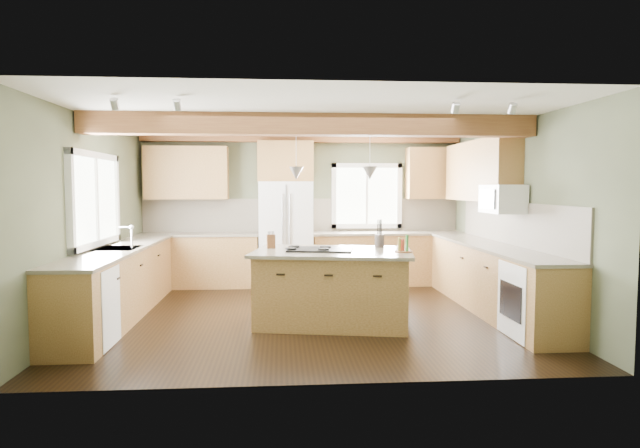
{
  "coord_description": "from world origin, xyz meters",
  "views": [
    {
      "loc": [
        -0.39,
        -7.01,
        1.71
      ],
      "look_at": [
        0.15,
        0.3,
        1.2
      ],
      "focal_mm": 30.0,
      "sensor_mm": 36.0,
      "label": 1
    }
  ],
  "objects": [
    {
      "name": "oven",
      "position": [
        2.49,
        -1.25,
        0.43
      ],
      "size": [
        0.6,
        0.72,
        0.84
      ],
      "primitive_type": "cube",
      "color": "white",
      "rests_on": "floor"
    },
    {
      "name": "soffit_trim",
      "position": [
        0.0,
        2.4,
        2.54
      ],
      "size": [
        5.55,
        0.2,
        0.1
      ],
      "primitive_type": "cube",
      "color": "brown",
      "rests_on": "ceiling"
    },
    {
      "name": "refrigerator",
      "position": [
        -0.3,
        2.12,
        0.9
      ],
      "size": [
        0.9,
        0.74,
        1.8
      ],
      "primitive_type": "cube",
      "color": "white",
      "rests_on": "floor"
    },
    {
      "name": "knife_block",
      "position": [
        -0.52,
        -0.12,
        1.01
      ],
      "size": [
        0.12,
        0.09,
        0.18
      ],
      "primitive_type": "cube",
      "rotation": [
        0.0,
        0.0,
        0.14
      ],
      "color": "brown",
      "rests_on": "island_top"
    },
    {
      "name": "ceiling_beam",
      "position": [
        0.0,
        -0.42,
        2.47
      ],
      "size": [
        5.55,
        0.26,
        0.26
      ],
      "primitive_type": "cube",
      "color": "brown",
      "rests_on": "ceiling"
    },
    {
      "name": "island_top",
      "position": [
        0.25,
        -0.42,
        0.9
      ],
      "size": [
        2.13,
        1.56,
        0.04
      ],
      "primitive_type": "cube",
      "rotation": [
        0.0,
        0.0,
        -0.18
      ],
      "color": "#4D4638",
      "rests_on": "island"
    },
    {
      "name": "counter_back_left",
      "position": [
        -1.79,
        2.2,
        0.9
      ],
      "size": [
        2.06,
        0.64,
        0.04
      ],
      "primitive_type": "cube",
      "color": "#4D4638",
      "rests_on": "base_cab_back_left"
    },
    {
      "name": "window_back",
      "position": [
        1.15,
        2.48,
        1.55
      ],
      "size": [
        1.1,
        0.04,
        1.0
      ],
      "primitive_type": "cube",
      "color": "white",
      "rests_on": "wall_back"
    },
    {
      "name": "counter_right",
      "position": [
        2.5,
        0.05,
        0.9
      ],
      "size": [
        0.64,
        3.74,
        0.04
      ],
      "primitive_type": "cube",
      "color": "#4D4638",
      "rests_on": "base_cab_right"
    },
    {
      "name": "cooktop",
      "position": [
        0.11,
        -0.39,
        0.93
      ],
      "size": [
        0.87,
        0.66,
        0.02
      ],
      "primitive_type": "cube",
      "rotation": [
        0.0,
        0.0,
        -0.18
      ],
      "color": "black",
      "rests_on": "island_top"
    },
    {
      "name": "floor",
      "position": [
        0.0,
        0.0,
        0.0
      ],
      "size": [
        5.6,
        5.6,
        0.0
      ],
      "primitive_type": "plane",
      "color": "black",
      "rests_on": "ground"
    },
    {
      "name": "ceiling",
      "position": [
        0.0,
        0.0,
        2.6
      ],
      "size": [
        5.6,
        5.6,
        0.0
      ],
      "primitive_type": "plane",
      "rotation": [
        3.14,
        0.0,
        0.0
      ],
      "color": "silver",
      "rests_on": "wall_back"
    },
    {
      "name": "bottle_tray",
      "position": [
        1.1,
        -0.65,
        1.02
      ],
      "size": [
        0.29,
        0.29,
        0.2
      ],
      "primitive_type": null,
      "rotation": [
        0.0,
        0.0,
        -0.4
      ],
      "color": "brown",
      "rests_on": "island_top"
    },
    {
      "name": "dishwasher",
      "position": [
        -2.49,
        -1.25,
        0.43
      ],
      "size": [
        0.6,
        0.6,
        0.84
      ],
      "primitive_type": "cube",
      "color": "white",
      "rests_on": "floor"
    },
    {
      "name": "pendant_right",
      "position": [
        0.7,
        -0.5,
        1.88
      ],
      "size": [
        0.18,
        0.18,
        0.16
      ],
      "primitive_type": "cone",
      "rotation": [
        3.14,
        0.0,
        0.0
      ],
      "color": "#B2B2B7",
      "rests_on": "ceiling"
    },
    {
      "name": "window_left",
      "position": [
        -2.78,
        0.05,
        1.55
      ],
      "size": [
        0.04,
        1.6,
        1.05
      ],
      "primitive_type": "cube",
      "color": "white",
      "rests_on": "wall_left"
    },
    {
      "name": "wall_back",
      "position": [
        0.0,
        2.5,
        1.3
      ],
      "size": [
        5.6,
        0.0,
        5.6
      ],
      "primitive_type": "plane",
      "rotation": [
        1.57,
        0.0,
        0.0
      ],
      "color": "#464C36",
      "rests_on": "ground"
    },
    {
      "name": "pendant_left",
      "position": [
        -0.19,
        -0.34,
        1.88
      ],
      "size": [
        0.18,
        0.18,
        0.16
      ],
      "primitive_type": "cone",
      "rotation": [
        3.14,
        0.0,
        0.0
      ],
      "color": "#B2B2B7",
      "rests_on": "ceiling"
    },
    {
      "name": "utensil_crock",
      "position": [
        0.9,
        -0.11,
        1.0
      ],
      "size": [
        0.14,
        0.14,
        0.17
      ],
      "primitive_type": "cylinder",
      "rotation": [
        0.0,
        0.0,
        -0.1
      ],
      "color": "#38302D",
      "rests_on": "island_top"
    },
    {
      "name": "backsplash_right",
      "position": [
        2.78,
        0.05,
        1.21
      ],
      "size": [
        0.03,
        3.7,
        0.58
      ],
      "primitive_type": "cube",
      "color": "brown",
      "rests_on": "wall_right"
    },
    {
      "name": "upper_cab_over_fridge",
      "position": [
        -0.3,
        2.33,
        2.15
      ],
      "size": [
        0.96,
        0.35,
        0.7
      ],
      "primitive_type": "cube",
      "color": "brown",
      "rests_on": "wall_back"
    },
    {
      "name": "microwave",
      "position": [
        2.58,
        -0.05,
        1.55
      ],
      "size": [
        0.4,
        0.7,
        0.38
      ],
      "primitive_type": "cube",
      "color": "white",
      "rests_on": "wall_right"
    },
    {
      "name": "counter_back_right",
      "position": [
        1.49,
        2.2,
        0.9
      ],
      "size": [
        2.66,
        0.64,
        0.04
      ],
      "primitive_type": "cube",
      "color": "#4D4638",
      "rests_on": "base_cab_back_right"
    },
    {
      "name": "backsplash_back",
      "position": [
        0.0,
        2.48,
        1.21
      ],
      "size": [
        5.58,
        0.03,
        0.58
      ],
      "primitive_type": "cube",
      "color": "brown",
      "rests_on": "wall_back"
    },
    {
      "name": "upper_cab_back_left",
      "position": [
        -1.99,
        2.33,
        1.95
      ],
      "size": [
        1.4,
        0.35,
        0.9
      ],
      "primitive_type": "cube",
      "color": "brown",
      "rests_on": "wall_back"
    },
    {
      "name": "upper_cab_back_corner",
      "position": [
        2.3,
        2.33,
        1.95
      ],
      "size": [
        0.9,
        0.35,
        0.9
      ],
      "primitive_type": "cube",
      "color": "brown",
      "rests_on": "wall_back"
    },
    {
      "name": "wall_right",
      "position": [
        2.8,
        0.0,
        1.3
      ],
      "size": [
        0.0,
        5.0,
        5.0
      ],
      "primitive_type": "plane",
      "rotation": [
        1.57,
        0.0,
        -1.57
      ],
      "color": "#464C36",
      "rests_on": "ground"
    },
    {
      "name": "faucet",
      "position": [
        -2.32,
        0.05,
        1.05
      ],
      "size": [
        0.02,
        0.02,
        0.28
      ],
      "primitive_type": "cylinder",
      "color": "#B2B2B7",
      "rests_on": "sink"
    },
    {
      "name": "island",
      "position": [
        0.25,
        -0.42,
        0.44
      ],
      "size": [
        1.99,
        1.42,
        0.88
      ],
      "primitive_type": "cube",
      "rotation": [
        0.0,
        0.0,
        -0.18
      ],
      "color": "brown",
      "rests_on": "floor"
    },
    {
      "name": "base_cab_back_right",
      "position": [
        1.49,
        2.2,
        0.44
      ],
      "size": [
        2.62,
        0.6,
        0.88
      ],
      "primitive_type": "cube",
      "color": "brown",
      "rests_on": "floor"
    },
    {
      "name": "counter_left",
      "position": [
        -2.5,
        0.05,
        0.9
      ],
      "size": [
        0.64,
        3.74,
        0.04
      ],
      "primitive_type": "cube",
      "color": "#4D4638",
      "rests_on": "base_cab_left"
    },
    {
      "name": "base_cab_left",
      "position": [
        -2.5,
        0.05,
        0.44
      ],
      "size": [
        0.6,
        3.7,
        0.88
      ],
      "primitive_type": "cube",
      "color": "brown",
      "rests_on": "floor"
    },
    {
      "name": "upper_cab_right",
      "position": [
        2.62,
        0.9,
        1.95
      ],
      "size": [
        0.35,
        2.2,
        0.9
      ],
      "primitive_type": "cube",
      "color": "brown",
      "rests_on": "wall_right"
    },
    {
      "name": "base_cab_right",
      "position": [
        2.5,
        0.05,
        0.44
      ],
      "size": [
        0.6,
        3.7,
        0.88
      ],
      "primitive_type": "cube",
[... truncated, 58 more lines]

